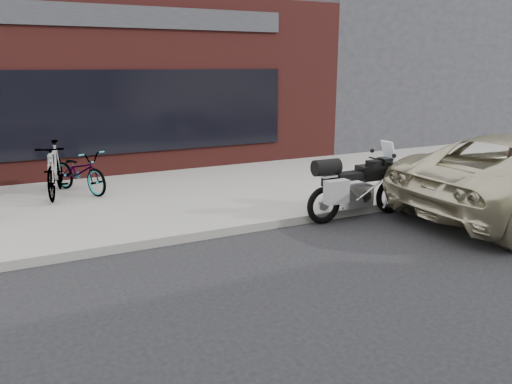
{
  "coord_description": "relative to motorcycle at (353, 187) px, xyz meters",
  "views": [
    {
      "loc": [
        -3.71,
        -3.36,
        2.8
      ],
      "look_at": [
        -0.33,
        3.51,
        0.85
      ],
      "focal_mm": 35.0,
      "sensor_mm": 36.0,
      "label": 1
    }
  ],
  "objects": [
    {
      "name": "bicycle_front",
      "position": [
        -4.35,
        3.73,
        -0.01
      ],
      "size": [
        1.34,
        1.83,
        0.92
      ],
      "primitive_type": "imported",
      "rotation": [
        0.0,
        0.0,
        0.47
      ],
      "color": "gray",
      "rests_on": "near_sidewalk"
    },
    {
      "name": "bicycle_rear",
      "position": [
        -4.85,
        3.67,
        0.1
      ],
      "size": [
        0.92,
        1.94,
        1.13
      ],
      "primitive_type": "imported",
      "rotation": [
        0.0,
        0.0,
        -0.22
      ],
      "color": "gray",
      "rests_on": "near_sidewalk"
    },
    {
      "name": "storefront",
      "position": [
        -3.85,
        10.11,
        1.63
      ],
      "size": [
        14.0,
        10.07,
        4.5
      ],
      "color": "#521D1A",
      "rests_on": "ground"
    },
    {
      "name": "motorcycle",
      "position": [
        0.0,
        0.0,
        0.0
      ],
      "size": [
        2.25,
        0.73,
        1.43
      ],
      "rotation": [
        0.0,
        0.0,
        0.0
      ],
      "color": "black",
      "rests_on": "ground"
    },
    {
      "name": "near_sidewalk",
      "position": [
        -1.85,
        3.12,
        -0.54
      ],
      "size": [
        44.0,
        6.0,
        0.15
      ],
      "primitive_type": "cube",
      "color": "gray",
      "rests_on": "ground"
    },
    {
      "name": "neighbour_building",
      "position": [
        8.15,
        10.12,
        2.39
      ],
      "size": [
        10.0,
        10.0,
        6.0
      ],
      "primitive_type": "cube",
      "color": "#2B2B30",
      "rests_on": "ground"
    },
    {
      "name": "ground",
      "position": [
        -1.85,
        -3.88,
        -0.61
      ],
      "size": [
        120.0,
        120.0,
        0.0
      ],
      "primitive_type": "plane",
      "color": "black",
      "rests_on": "ground"
    }
  ]
}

